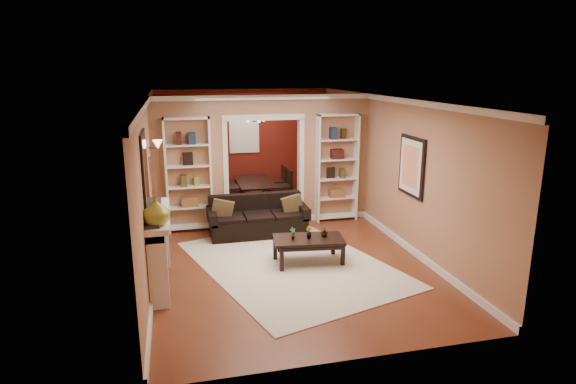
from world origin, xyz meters
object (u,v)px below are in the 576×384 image
object	(u,v)px
bookshelf_left	(189,175)
fireplace	(160,250)
sofa	(258,216)
coffee_table	(308,250)
bookshelf_right	(337,168)
dining_table	(256,192)

from	to	relation	value
bookshelf_left	fireplace	distance (m)	2.65
sofa	coffee_table	size ratio (longest dim) A/B	1.68
bookshelf_left	bookshelf_right	xyz separation A→B (m)	(3.10, 0.00, 0.00)
dining_table	sofa	bearing A→B (deg)	171.26
coffee_table	bookshelf_right	distance (m)	2.69
coffee_table	fireplace	size ratio (longest dim) A/B	0.69
sofa	coffee_table	distance (m)	1.73
sofa	bookshelf_left	bearing A→B (deg)	155.65
bookshelf_right	bookshelf_left	bearing A→B (deg)	180.00
coffee_table	bookshelf_right	bearing A→B (deg)	67.97
coffee_table	fireplace	xyz separation A→B (m)	(-2.40, -0.33, 0.36)
coffee_table	fireplace	bearing A→B (deg)	-164.77
coffee_table	dining_table	size ratio (longest dim) A/B	0.76
dining_table	bookshelf_left	bearing A→B (deg)	137.32
coffee_table	bookshelf_left	bearing A→B (deg)	137.62
bookshelf_right	sofa	bearing A→B (deg)	-162.31
bookshelf_left	fireplace	xyz separation A→B (m)	(-0.54, -2.53, -0.57)
sofa	bookshelf_right	bearing A→B (deg)	17.69
sofa	dining_table	bearing A→B (deg)	81.26
bookshelf_left	dining_table	distance (m)	2.58
coffee_table	dining_table	xyz separation A→B (m)	(-0.22, 3.98, 0.05)
bookshelf_right	coffee_table	bearing A→B (deg)	-119.40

